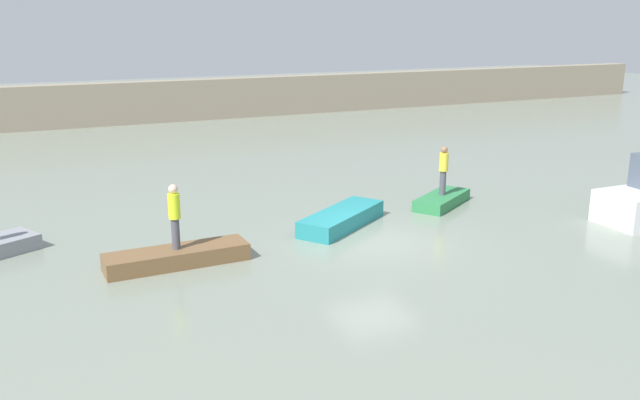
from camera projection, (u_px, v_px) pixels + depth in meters
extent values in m
plane|color=gray|center=(374.00, 242.00, 20.07)|extent=(120.00, 120.00, 0.00)
cube|color=gray|center=(170.00, 101.00, 43.27)|extent=(80.00, 1.20, 2.62)
cube|color=brown|center=(177.00, 257.00, 18.12)|extent=(3.88, 1.14, 0.46)
cube|color=teal|center=(342.00, 219.00, 21.47)|extent=(3.70, 3.03, 0.52)
cube|color=#2D7F47|center=(442.00, 200.00, 23.91)|extent=(2.90, 2.36, 0.39)
cylinder|color=#4C4C56|center=(176.00, 234.00, 17.95)|extent=(0.22, 0.22, 0.86)
cylinder|color=#D8F226|center=(174.00, 206.00, 17.75)|extent=(0.32, 0.32, 0.68)
sphere|color=beige|center=(173.00, 189.00, 17.62)|extent=(0.25, 0.25, 0.25)
cylinder|color=#4C4C56|center=(443.00, 183.00, 23.75)|extent=(0.22, 0.22, 0.87)
cylinder|color=yellow|center=(444.00, 162.00, 23.55)|extent=(0.32, 0.32, 0.65)
sphere|color=#936B4C|center=(444.00, 150.00, 23.43)|extent=(0.24, 0.24, 0.24)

